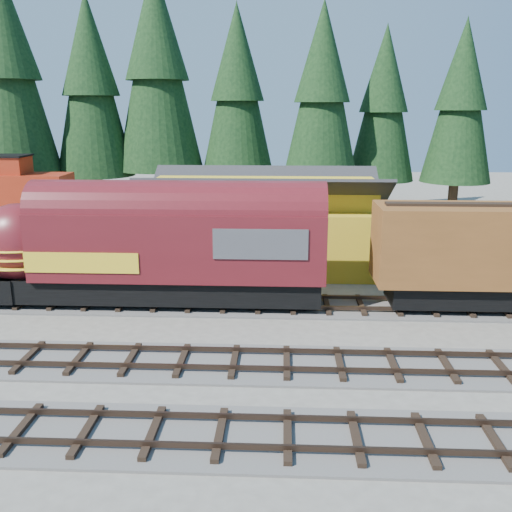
{
  "coord_description": "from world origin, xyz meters",
  "views": [
    {
      "loc": [
        0.99,
        -19.9,
        8.53
      ],
      "look_at": [
        -0.13,
        4.0,
        2.31
      ],
      "focal_mm": 40.0,
      "sensor_mm": 36.0,
      "label": 1
    }
  ],
  "objects_px": {
    "depot": "(264,214)",
    "locomotive": "(143,251)",
    "pickup_truck_a": "(18,250)",
    "caboose": "(0,199)"
  },
  "relations": [
    {
      "from": "caboose",
      "to": "pickup_truck_a",
      "type": "xyz_separation_m",
      "value": [
        4.85,
        -8.18,
        -1.52
      ]
    },
    {
      "from": "locomotive",
      "to": "pickup_truck_a",
      "type": "height_order",
      "value": "locomotive"
    },
    {
      "from": "locomotive",
      "to": "caboose",
      "type": "distance_m",
      "value": 19.31
    },
    {
      "from": "depot",
      "to": "locomotive",
      "type": "bearing_deg",
      "value": -127.99
    },
    {
      "from": "depot",
      "to": "locomotive",
      "type": "distance_m",
      "value": 8.26
    },
    {
      "from": "locomotive",
      "to": "depot",
      "type": "bearing_deg",
      "value": 52.01
    },
    {
      "from": "locomotive",
      "to": "caboose",
      "type": "bearing_deg",
      "value": 133.52
    },
    {
      "from": "locomotive",
      "to": "pickup_truck_a",
      "type": "distance_m",
      "value": 10.36
    },
    {
      "from": "pickup_truck_a",
      "to": "depot",
      "type": "bearing_deg",
      "value": -74.29
    },
    {
      "from": "depot",
      "to": "pickup_truck_a",
      "type": "distance_m",
      "value": 13.68
    }
  ]
}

